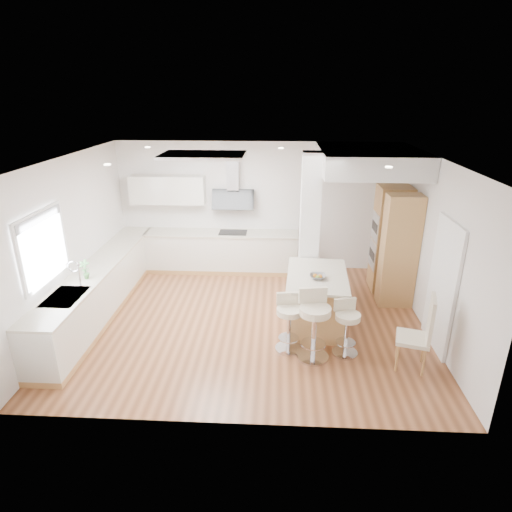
# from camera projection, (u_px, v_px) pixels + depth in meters

# --- Properties ---
(ground) EXTENTS (6.00, 6.00, 0.00)m
(ground) POSITION_uv_depth(u_px,v_px,m) (249.00, 320.00, 7.53)
(ground) COLOR #9B5E39
(ground) RESTS_ON ground
(ceiling) EXTENTS (6.00, 5.00, 0.02)m
(ceiling) POSITION_uv_depth(u_px,v_px,m) (249.00, 320.00, 7.53)
(ceiling) COLOR silver
(ceiling) RESTS_ON ground
(wall_back) EXTENTS (6.00, 0.04, 2.80)m
(wall_back) POSITION_uv_depth(u_px,v_px,m) (257.00, 207.00, 9.35)
(wall_back) COLOR white
(wall_back) RESTS_ON ground
(wall_left) EXTENTS (0.04, 5.00, 2.80)m
(wall_left) POSITION_uv_depth(u_px,v_px,m) (71.00, 242.00, 7.17)
(wall_left) COLOR white
(wall_left) RESTS_ON ground
(wall_right) EXTENTS (0.04, 5.00, 2.80)m
(wall_right) POSITION_uv_depth(u_px,v_px,m) (435.00, 249.00, 6.87)
(wall_right) COLOR white
(wall_right) RESTS_ON ground
(skylight) EXTENTS (4.10, 2.10, 0.06)m
(skylight) POSITION_uv_depth(u_px,v_px,m) (204.00, 155.00, 7.12)
(skylight) COLOR white
(skylight) RESTS_ON ground
(window_left) EXTENTS (0.06, 1.28, 1.07)m
(window_left) POSITION_uv_depth(u_px,v_px,m) (42.00, 244.00, 6.22)
(window_left) COLOR white
(window_left) RESTS_ON ground
(doorway_right) EXTENTS (0.05, 1.00, 2.10)m
(doorway_right) POSITION_uv_depth(u_px,v_px,m) (442.00, 288.00, 6.46)
(doorway_right) COLOR #4B423B
(doorway_right) RESTS_ON ground
(counter_left) EXTENTS (0.63, 4.50, 1.35)m
(counter_left) POSITION_uv_depth(u_px,v_px,m) (101.00, 288.00, 7.71)
(counter_left) COLOR tan
(counter_left) RESTS_ON ground
(counter_back) EXTENTS (3.62, 0.63, 2.50)m
(counter_back) POSITION_uv_depth(u_px,v_px,m) (215.00, 241.00, 9.39)
(counter_back) COLOR tan
(counter_back) RESTS_ON ground
(pillar) EXTENTS (0.35, 0.35, 2.80)m
(pillar) POSITION_uv_depth(u_px,v_px,m) (309.00, 229.00, 7.85)
(pillar) COLOR white
(pillar) RESTS_ON ground
(soffit) EXTENTS (1.78, 2.20, 0.40)m
(soffit) POSITION_uv_depth(u_px,v_px,m) (369.00, 160.00, 7.78)
(soffit) COLOR silver
(soffit) RESTS_ON ground
(oven_column) EXTENTS (0.63, 1.21, 2.10)m
(oven_column) POSITION_uv_depth(u_px,v_px,m) (393.00, 244.00, 8.15)
(oven_column) COLOR tan
(oven_column) RESTS_ON ground
(peninsula) EXTENTS (1.08, 1.56, 0.98)m
(peninsula) POSITION_uv_depth(u_px,v_px,m) (316.00, 299.00, 7.30)
(peninsula) COLOR tan
(peninsula) RESTS_ON ground
(bar_stool_a) EXTENTS (0.47, 0.47, 0.91)m
(bar_stool_a) POSITION_uv_depth(u_px,v_px,m) (289.00, 320.00, 6.53)
(bar_stool_a) COLOR silver
(bar_stool_a) RESTS_ON ground
(bar_stool_b) EXTENTS (0.56, 0.56, 1.09)m
(bar_stool_b) POSITION_uv_depth(u_px,v_px,m) (314.00, 321.00, 6.29)
(bar_stool_b) COLOR silver
(bar_stool_b) RESTS_ON ground
(bar_stool_c) EXTENTS (0.48, 0.48, 0.87)m
(bar_stool_c) POSITION_uv_depth(u_px,v_px,m) (347.00, 325.00, 6.42)
(bar_stool_c) COLOR silver
(bar_stool_c) RESTS_ON ground
(dining_chair) EXTENTS (0.55, 0.55, 1.15)m
(dining_chair) POSITION_uv_depth(u_px,v_px,m) (422.00, 331.00, 6.03)
(dining_chair) COLOR beige
(dining_chair) RESTS_ON ground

